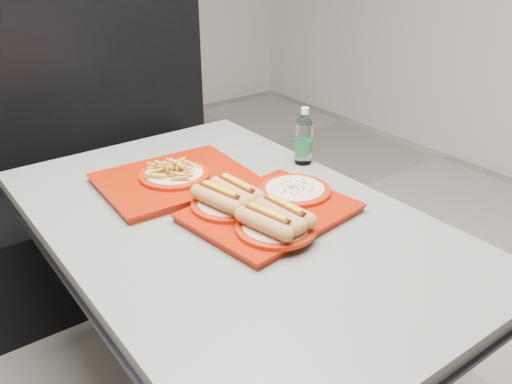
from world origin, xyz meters
TOP-DOWN VIEW (x-y plane):
  - diner_table at (0.00, 0.00)m, footprint 0.92×1.42m
  - booth_bench at (0.00, 1.09)m, footprint 1.30×0.57m
  - tray_near at (0.07, -0.06)m, footprint 0.47×0.40m
  - tray_far at (-0.02, 0.28)m, footprint 0.46×0.37m
  - water_bottle at (0.41, 0.17)m, footprint 0.06×0.06m

SIDE VIEW (x-z plane):
  - booth_bench at x=0.00m, z-range -0.27..1.08m
  - diner_table at x=0.00m, z-range 0.21..0.96m
  - tray_far at x=-0.02m, z-range 0.73..0.82m
  - tray_near at x=0.07m, z-range 0.74..0.83m
  - water_bottle at x=0.41m, z-range 0.74..0.93m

